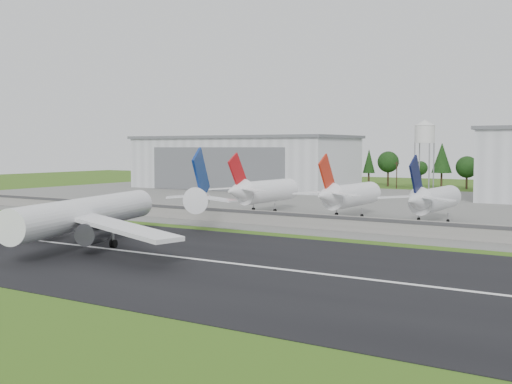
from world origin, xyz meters
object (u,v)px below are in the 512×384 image
Objects in this scene: main_airliner at (84,221)px; parked_jet_navy at (432,199)px; parked_jet_red_a at (261,191)px; parked_jet_red_b at (347,195)px.

parked_jet_navy is (43.53, 66.97, 1.23)m from main_airliner.
parked_jet_red_a is 1.00× the size of parked_jet_navy.
parked_jet_red_b is (25.45, -0.02, -0.12)m from parked_jet_red_a.
parked_jet_navy is at bearing -139.62° from main_airliner.
main_airliner reaches higher than parked_jet_navy.
main_airliner reaches higher than parked_jet_red_b.
main_airliner is 79.88m from parked_jet_navy.
parked_jet_navy is (21.60, -0.02, -0.14)m from parked_jet_red_b.
parked_jet_red_b is at bearing -0.03° from parked_jet_red_a.
parked_jet_red_a reaches higher than parked_jet_navy.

